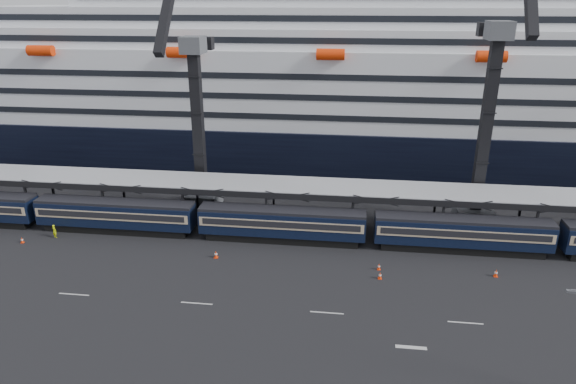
{
  "coord_description": "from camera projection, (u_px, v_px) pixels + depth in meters",
  "views": [
    {
      "loc": [
        -0.54,
        -43.1,
        26.39
      ],
      "look_at": [
        -7.29,
        10.0,
        6.03
      ],
      "focal_mm": 32.0,
      "sensor_mm": 36.0,
      "label": 1
    }
  ],
  "objects": [
    {
      "name": "crane_dark_mid",
      "position": [
        488.0,
        118.0,
        59.07
      ],
      "size": [
        4.5,
        18.24,
        39.64
      ],
      "color": "#4C5054",
      "rests_on": "ground"
    },
    {
      "name": "cruise_ship",
      "position": [
        351.0,
        85.0,
        87.66
      ],
      "size": [
        214.09,
        28.84,
        34.0
      ],
      "color": "black",
      "rests_on": "ground"
    },
    {
      "name": "traffic_cone_e",
      "position": [
        380.0,
        275.0,
        51.23
      ],
      "size": [
        0.38,
        0.38,
        0.76
      ],
      "color": "#FF3508",
      "rests_on": "ground"
    },
    {
      "name": "traffic_cone_a",
      "position": [
        22.0,
        240.0,
        58.76
      ],
      "size": [
        0.35,
        0.35,
        0.71
      ],
      "color": "#FF3508",
      "rests_on": "ground"
    },
    {
      "name": "crane_dark_near",
      "position": [
        197.0,
        120.0,
        64.64
      ],
      "size": [
        4.5,
        17.75,
        35.08
      ],
      "color": "#4C5054",
      "rests_on": "ground"
    },
    {
      "name": "worker",
      "position": [
        54.0,
        231.0,
        59.96
      ],
      "size": [
        0.69,
        0.59,
        1.59
      ],
      "primitive_type": "imported",
      "rotation": [
        0.0,
        0.0,
        2.71
      ],
      "color": "#D4E90C",
      "rests_on": "ground"
    },
    {
      "name": "canopy",
      "position": [
        354.0,
        189.0,
        60.4
      ],
      "size": [
        130.0,
        6.25,
        5.53
      ],
      "color": "#989A9F",
      "rests_on": "ground"
    },
    {
      "name": "lane_markings",
      "position": [
        446.0,
        330.0,
        43.47
      ],
      "size": [
        111.0,
        4.27,
        0.02
      ],
      "color": "beige",
      "rests_on": "ground"
    },
    {
      "name": "train",
      "position": [
        311.0,
        224.0,
        58.32
      ],
      "size": [
        133.05,
        3.0,
        4.05
      ],
      "color": "black",
      "rests_on": "ground"
    },
    {
      "name": "ground",
      "position": [
        350.0,
        291.0,
        49.28
      ],
      "size": [
        260.0,
        260.0,
        0.0
      ],
      "primitive_type": "plane",
      "color": "black",
      "rests_on": "ground"
    },
    {
      "name": "traffic_cone_d",
      "position": [
        379.0,
        267.0,
        52.97
      ],
      "size": [
        0.35,
        0.35,
        0.71
      ],
      "color": "#FF3508",
      "rests_on": "ground"
    },
    {
      "name": "traffic_cone_f",
      "position": [
        496.0,
        273.0,
        51.63
      ],
      "size": [
        0.41,
        0.41,
        0.81
      ],
      "color": "#FF3508",
      "rests_on": "ground"
    },
    {
      "name": "traffic_cone_c",
      "position": [
        216.0,
        254.0,
        55.35
      ],
      "size": [
        0.43,
        0.43,
        0.86
      ],
      "color": "#FF3508",
      "rests_on": "ground"
    }
  ]
}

